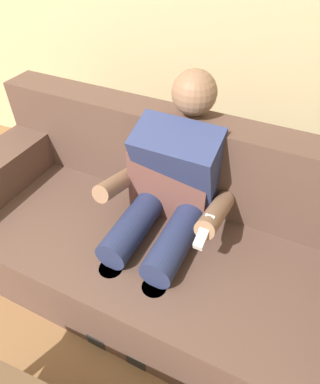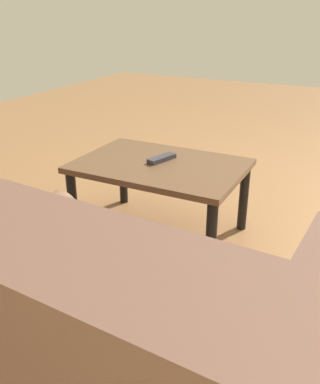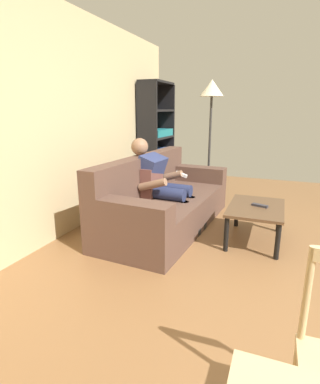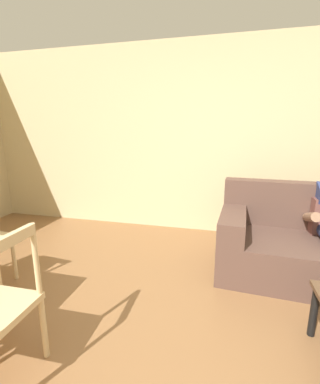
# 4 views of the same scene
# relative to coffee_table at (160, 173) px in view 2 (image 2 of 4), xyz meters

# --- Properties ---
(coffee_table) EXTENTS (0.84, 0.58, 0.40)m
(coffee_table) POSITION_rel_coffee_table_xyz_m (0.00, 0.00, 0.00)
(coffee_table) COLOR brown
(coffee_table) RESTS_ON ground_plane
(tv_remote) EXTENTS (0.10, 0.18, 0.02)m
(tv_remote) POSITION_rel_coffee_table_xyz_m (0.01, -0.04, 0.07)
(tv_remote) COLOR #2D2D38
(tv_remote) RESTS_ON coffee_table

